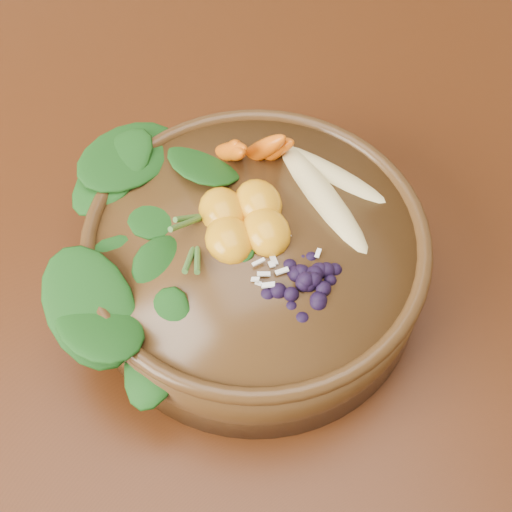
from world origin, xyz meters
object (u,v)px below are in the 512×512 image
banana_halves (328,173)px  dining_table (121,268)px  kale_heap (166,205)px  carrot_cluster (244,121)px  stoneware_bowl (256,263)px  mandarin_cluster (244,211)px  blueberry_pile (309,269)px

banana_halves → dining_table: bearing=133.3°
kale_heap → carrot_cluster: (0.08, 0.05, 0.02)m
dining_table → stoneware_bowl: (0.10, -0.12, 0.13)m
banana_halves → mandarin_cluster: size_ratio=1.80×
carrot_cluster → mandarin_cluster: 0.08m
kale_heap → banana_halves: size_ratio=1.15×
stoneware_bowl → carrot_cluster: (0.02, 0.09, 0.07)m
carrot_cluster → dining_table: bearing=144.9°
carrot_cluster → banana_halves: carrot_cluster is taller
kale_heap → banana_halves: kale_heap is taller
banana_halves → mandarin_cluster: bearing=170.3°
kale_heap → stoneware_bowl: bearing=-34.1°
stoneware_bowl → carrot_cluster: bearing=75.4°
banana_halves → mandarin_cluster: (-0.08, -0.01, 0.00)m
dining_table → carrot_cluster: size_ratio=21.28×
dining_table → mandarin_cluster: (0.10, -0.10, 0.18)m
stoneware_bowl → kale_heap: bearing=145.9°
dining_table → carrot_cluster: bearing=-16.0°
stoneware_bowl → blueberry_pile: size_ratio=2.16×
stoneware_bowl → kale_heap: size_ratio=1.53×
dining_table → mandarin_cluster: bearing=-46.5°
dining_table → banana_halves: banana_halves is taller
stoneware_bowl → banana_halves: size_ratio=1.75×
dining_table → banana_halves: (0.18, -0.09, 0.18)m
dining_table → carrot_cluster: carrot_cluster is taller
dining_table → kale_heap: 0.21m
banana_halves → blueberry_pile: bearing=-141.5°
blueberry_pile → banana_halves: bearing=57.6°
stoneware_bowl → blueberry_pile: bearing=-68.1°
stoneware_bowl → banana_halves: bearing=21.8°
carrot_cluster → banana_halves: size_ratio=0.48×
carrot_cluster → mandarin_cluster: size_ratio=0.87×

